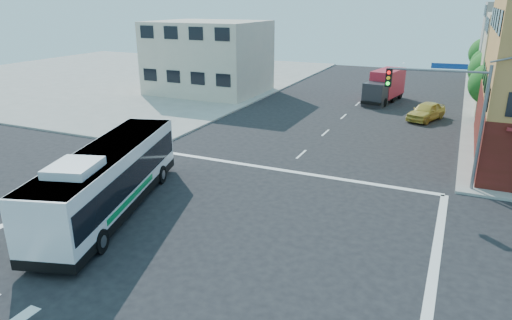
% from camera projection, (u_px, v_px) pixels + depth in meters
% --- Properties ---
extents(ground, '(120.00, 120.00, 0.00)m').
position_uv_depth(ground, '(208.00, 238.00, 20.56)').
color(ground, black).
rests_on(ground, ground).
extents(sidewalk_nw, '(50.00, 50.00, 0.15)m').
position_uv_depth(sidewalk_nw, '(116.00, 76.00, 64.22)').
color(sidewalk_nw, gray).
rests_on(sidewalk_nw, ground).
extents(building_west, '(12.06, 10.06, 8.00)m').
position_uv_depth(building_west, '(209.00, 58.00, 51.63)').
color(building_west, '#BDB19C').
rests_on(building_west, ground).
extents(signal_mast_ne, '(7.91, 1.13, 8.07)m').
position_uv_depth(signal_mast_ne, '(450.00, 102.00, 24.53)').
color(signal_mast_ne, slate).
rests_on(signal_mast_ne, ground).
extents(street_tree_a, '(3.60, 3.60, 5.53)m').
position_uv_depth(street_tree_a, '(492.00, 82.00, 38.79)').
color(street_tree_a, '#392014').
rests_on(street_tree_a, ground).
extents(street_tree_b, '(3.80, 3.80, 5.79)m').
position_uv_depth(street_tree_b, '(490.00, 68.00, 45.63)').
color(street_tree_b, '#392014').
rests_on(street_tree_b, ground).
extents(street_tree_c, '(3.40, 3.40, 5.29)m').
position_uv_depth(street_tree_c, '(487.00, 62.00, 52.61)').
color(street_tree_c, '#392014').
rests_on(street_tree_c, ground).
extents(street_tree_d, '(4.00, 4.00, 6.03)m').
position_uv_depth(street_tree_d, '(486.00, 51.00, 59.35)').
color(street_tree_d, '#392014').
rests_on(street_tree_d, ground).
extents(transit_bus, '(6.07, 12.57, 3.65)m').
position_uv_depth(transit_bus, '(109.00, 178.00, 22.60)').
color(transit_bus, black).
rests_on(transit_bus, ground).
extents(box_truck, '(3.35, 7.51, 3.26)m').
position_uv_depth(box_truck, '(384.00, 87.00, 47.71)').
color(box_truck, '#26272C').
rests_on(box_truck, ground).
extents(parked_car, '(3.41, 5.03, 1.59)m').
position_uv_depth(parked_car, '(426.00, 111.00, 40.63)').
color(parked_car, gold).
rests_on(parked_car, ground).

